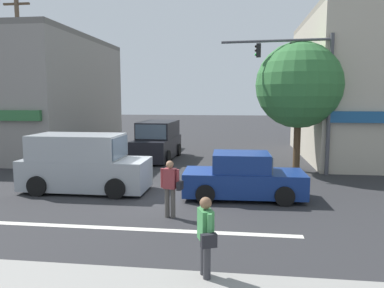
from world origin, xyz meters
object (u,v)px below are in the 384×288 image
Objects in this scene: utility_pole_near_left at (21,78)px; street_tree at (299,85)px; traffic_light_mast at (307,81)px; sedan_approaching_near at (243,178)px; van_waiting_far at (83,164)px; pedestrian_far_side at (171,185)px; van_crossing_leftbound at (158,141)px; pedestrian_foreground_with_bag at (206,236)px.

street_tree is at bearing -2.42° from utility_pole_near_left.
utility_pole_near_left reaches higher than traffic_light_mast.
traffic_light_mast is (14.29, -1.19, -0.26)m from utility_pole_near_left.
van_waiting_far reaches higher than sedan_approaching_near.
traffic_light_mast is 1.49× the size of sedan_approaching_near.
van_waiting_far is (-5.86, 0.24, 0.29)m from sedan_approaching_near.
pedestrian_far_side is (-4.85, -6.90, -3.22)m from traffic_light_mast.
van_crossing_leftbound is 10.45m from pedestrian_far_side.
traffic_light_mast is at bearing 58.32° from sedan_approaching_near.
street_tree is at bearing 30.09° from van_waiting_far.
van_waiting_far is at bearing 144.94° from pedestrian_far_side.
van_waiting_far is at bearing 128.58° from pedestrian_foreground_with_bag.
van_crossing_leftbound is at bearing 121.52° from sedan_approaching_near.
van_crossing_leftbound is at bearing 160.16° from street_tree.
traffic_light_mast is 11.70m from pedestrian_foreground_with_bag.
utility_pole_near_left is (-14.03, 0.59, 0.43)m from street_tree.
street_tree is 1.30× the size of van_waiting_far.
pedestrian_foreground_with_bag is (10.80, -11.88, -3.49)m from utility_pole_near_left.
traffic_light_mast is at bearing -66.64° from street_tree.
van_crossing_leftbound is at bearing 16.52° from utility_pole_near_left.
pedestrian_foreground_with_bag is at bearing -73.95° from van_crossing_leftbound.
pedestrian_foreground_with_bag is at bearing -70.25° from pedestrian_far_side.
utility_pole_near_left is 5.13× the size of pedestrian_foreground_with_bag.
street_tree is at bearing 113.36° from traffic_light_mast.
street_tree is 9.31m from pedestrian_far_side.
van_waiting_far is at bearing 177.68° from sedan_approaching_near.
utility_pole_near_left is at bearing 177.58° from street_tree.
traffic_light_mast is at bearing 26.22° from van_waiting_far.
street_tree is at bearing 63.73° from sedan_approaching_near.
street_tree is 14.05m from utility_pole_near_left.
van_crossing_leftbound reaches higher than pedestrian_far_side.
street_tree is at bearing 58.50° from pedestrian_far_side.
van_waiting_far is at bearing -149.91° from street_tree.
traffic_light_mast is (0.26, -0.60, 0.17)m from street_tree.
utility_pole_near_left is 16.43m from pedestrian_foreground_with_bag.
van_waiting_far is 0.99× the size of van_crossing_leftbound.
street_tree is 10.13m from van_waiting_far.
van_waiting_far is 2.76× the size of pedestrian_foreground_with_bag.
street_tree reaches higher than pedestrian_foreground_with_bag.
street_tree reaches higher than van_waiting_far.
van_waiting_far reaches higher than pedestrian_far_side.
traffic_light_mast reaches higher than van_crossing_leftbound.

